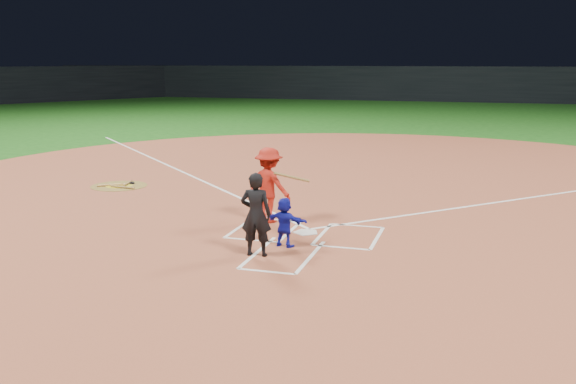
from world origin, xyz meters
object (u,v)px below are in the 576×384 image
(home_plate, at_px, (306,232))
(catcher, at_px, (285,222))
(on_deck_circle, at_px, (119,186))
(umpire, at_px, (256,214))
(batter_at_plate, at_px, (269,185))

(home_plate, xyz_separation_m, catcher, (-0.15, -1.15, 0.51))
(on_deck_circle, xyz_separation_m, catcher, (6.71, -4.72, 0.51))
(catcher, bearing_deg, on_deck_circle, -20.56)
(home_plate, bearing_deg, on_deck_circle, -27.48)
(home_plate, relative_size, umpire, 0.36)
(on_deck_circle, bearing_deg, catcher, -35.10)
(home_plate, relative_size, catcher, 0.58)
(umpire, bearing_deg, home_plate, -111.01)
(on_deck_circle, bearing_deg, home_plate, -27.48)
(catcher, xyz_separation_m, umpire, (-0.35, -0.76, 0.31))
(on_deck_circle, distance_m, umpire, 8.43)
(umpire, distance_m, batter_at_plate, 2.68)
(catcher, bearing_deg, umpire, 79.58)
(batter_at_plate, bearing_deg, home_plate, -32.64)
(on_deck_circle, xyz_separation_m, umpire, (6.36, -5.48, 0.82))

